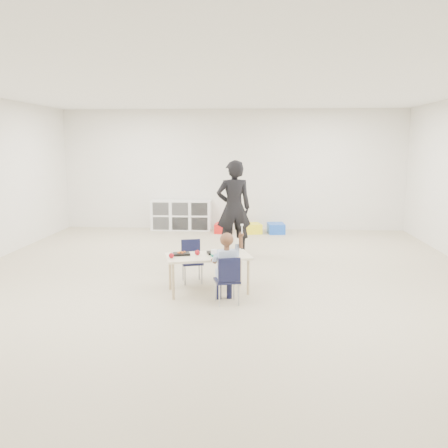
# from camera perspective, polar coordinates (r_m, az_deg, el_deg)

# --- Properties ---
(room) EXTENTS (9.00, 9.02, 2.80)m
(room) POSITION_cam_1_polar(r_m,az_deg,el_deg) (6.69, -0.66, 4.52)
(room) COLOR tan
(room) RESTS_ON ground
(table) EXTENTS (1.23, 0.84, 0.51)m
(table) POSITION_cam_1_polar(r_m,az_deg,el_deg) (6.45, -1.90, -5.96)
(table) COLOR #FAE8C8
(table) RESTS_ON ground
(chair_near) EXTENTS (0.36, 0.35, 0.62)m
(chair_near) POSITION_cam_1_polar(r_m,az_deg,el_deg) (5.99, 0.36, -6.70)
(chair_near) COLOR black
(chair_near) RESTS_ON ground
(chair_far) EXTENTS (0.36, 0.35, 0.62)m
(chair_far) POSITION_cam_1_polar(r_m,az_deg,el_deg) (6.89, -3.86, -4.56)
(chair_far) COLOR black
(chair_far) RESTS_ON ground
(child) EXTENTS (0.51, 0.51, 0.97)m
(child) POSITION_cam_1_polar(r_m,az_deg,el_deg) (5.95, 0.37, -5.06)
(child) COLOR #A3B8DD
(child) RESTS_ON chair_near
(lunch_tray_near) EXTENTS (0.25, 0.21, 0.03)m
(lunch_tray_near) POSITION_cam_1_polar(r_m,az_deg,el_deg) (6.47, -1.03, -3.47)
(lunch_tray_near) COLOR black
(lunch_tray_near) RESTS_ON table
(lunch_tray_far) EXTENTS (0.25, 0.21, 0.03)m
(lunch_tray_far) POSITION_cam_1_polar(r_m,az_deg,el_deg) (6.42, -5.15, -3.61)
(lunch_tray_far) COLOR black
(lunch_tray_far) RESTS_ON table
(milk_carton) EXTENTS (0.09, 0.09, 0.10)m
(milk_carton) POSITION_cam_1_polar(r_m,az_deg,el_deg) (6.27, -1.20, -3.56)
(milk_carton) COLOR white
(milk_carton) RESTS_ON table
(bread_roll) EXTENTS (0.09, 0.09, 0.07)m
(bread_roll) POSITION_cam_1_polar(r_m,az_deg,el_deg) (6.31, 0.55, -3.62)
(bread_roll) COLOR tan
(bread_roll) RESTS_ON table
(apple_near) EXTENTS (0.07, 0.07, 0.07)m
(apple_near) POSITION_cam_1_polar(r_m,az_deg,el_deg) (6.39, -3.23, -3.46)
(apple_near) COLOR maroon
(apple_near) RESTS_ON table
(apple_far) EXTENTS (0.07, 0.07, 0.07)m
(apple_far) POSITION_cam_1_polar(r_m,az_deg,el_deg) (6.25, -6.36, -3.80)
(apple_far) COLOR maroon
(apple_far) RESTS_ON table
(cubby_shelf) EXTENTS (1.40, 0.40, 0.70)m
(cubby_shelf) POSITION_cam_1_polar(r_m,az_deg,el_deg) (11.18, -5.16, 1.07)
(cubby_shelf) COLOR white
(cubby_shelf) RESTS_ON ground
(adult) EXTENTS (0.70, 0.54, 1.72)m
(adult) POSITION_cam_1_polar(r_m,az_deg,el_deg) (8.52, 1.18, 1.93)
(adult) COLOR black
(adult) RESTS_ON ground
(bin_red) EXTENTS (0.38, 0.47, 0.21)m
(bin_red) POSITION_cam_1_polar(r_m,az_deg,el_deg) (10.81, -0.12, -0.47)
(bin_red) COLOR red
(bin_red) RESTS_ON ground
(bin_yellow) EXTENTS (0.44, 0.51, 0.22)m
(bin_yellow) POSITION_cam_1_polar(r_m,az_deg,el_deg) (10.79, 3.49, -0.51)
(bin_yellow) COLOR yellow
(bin_yellow) RESTS_ON ground
(bin_blue) EXTENTS (0.41, 0.50, 0.23)m
(bin_blue) POSITION_cam_1_polar(r_m,az_deg,el_deg) (10.80, 6.27, -0.51)
(bin_blue) COLOR blue
(bin_blue) RESTS_ON ground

